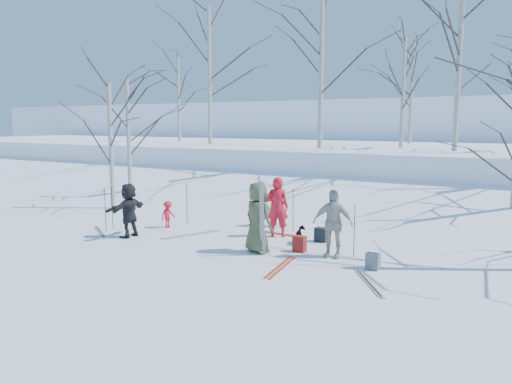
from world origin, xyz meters
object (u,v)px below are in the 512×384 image
Objects in this scene: skier_red_seated at (168,214)px; backpack_red at (300,244)px; backpack_grey at (373,261)px; dog at (300,235)px; skier_redor_behind at (277,202)px; skier_olive_center at (258,217)px; skier_cream_east at (333,223)px; backpack_dark at (321,235)px; skier_grey_west at (129,210)px; skier_red_north at (278,207)px.

skier_red_seated is 4.96m from backpack_red.
dog is at bearing 151.58° from backpack_grey.
dog reaches higher than backpack_grey.
skier_redor_behind is 5.30m from backpack_grey.
skier_olive_center reaches higher than skier_cream_east.
skier_olive_center reaches higher than backpack_red.
skier_cream_east is at bearing -56.40° from backpack_dark.
skier_olive_center is 1.15× the size of skier_grey_west.
backpack_dark is at bearing 88.73° from backpack_red.
backpack_dark is (1.38, 0.05, -0.68)m from skier_red_north.
skier_red_seated is at bearing 164.86° from skier_cream_east.
skier_cream_east is 1.49m from backpack_grey.
skier_red_seated is 5.02m from backpack_dark.
skier_red_seated is 5.88m from skier_cream_east.
skier_red_seated is 0.51× the size of skier_cream_east.
skier_grey_west is at bearing 25.43° from skier_olive_center.
backpack_dark is at bearing 138.36° from backpack_grey.
dog is (4.56, 0.27, -0.19)m from skier_red_seated.
backpack_grey is (1.22, -0.54, -0.66)m from skier_cream_east.
skier_red_seated reaches higher than backpack_dark.
skier_cream_east is (5.84, -0.54, 0.42)m from skier_red_seated.
skier_redor_behind reaches higher than backpack_red.
skier_grey_west is (-2.93, -3.63, 0.02)m from skier_redor_behind.
skier_redor_behind is 0.91× the size of skier_cream_east.
backpack_red is (1.35, -1.26, -0.67)m from skier_red_north.
skier_redor_behind is 3.71× the size of backpack_red.
skier_red_north is 1.54m from backpack_dark.
skier_olive_center is 3.13m from backpack_grey.
skier_olive_center reaches higher than dog.
skier_red_seated is (-4.02, 1.11, -0.48)m from skier_olive_center.
backpack_red is at bearing 100.11° from skier_grey_west.
skier_red_seated is at bearing 173.97° from backpack_red.
skier_cream_east reaches higher than skier_redor_behind.
skier_red_seated is (-3.57, -0.74, -0.45)m from skier_red_north.
skier_redor_behind is 3.98m from skier_cream_east.
skier_redor_behind reaches higher than skier_red_seated.
skier_red_north is at bearing -74.63° from skier_red_seated.
skier_redor_behind is at bearing 149.35° from backpack_dark.
dog reaches higher than backpack_dark.
skier_cream_east is at bearing 98.07° from skier_grey_west.
skier_grey_west is at bearing -179.92° from skier_red_seated.
skier_cream_east is 1.07× the size of skier_grey_west.
backpack_red is 1.05× the size of backpack_dark.
dog is at bearing -126.86° from backpack_dark.
skier_cream_east is at bearing 156.19° from backpack_grey.
skier_red_north is at bearing 152.35° from backpack_grey.
skier_red_north reaches higher than backpack_red.
skier_red_north is 2.05× the size of skier_red_seated.
skier_grey_west is at bearing -179.88° from skier_cream_east.
skier_grey_west is 5.17m from backpack_red.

